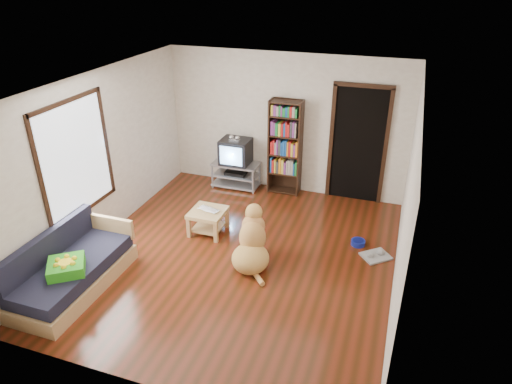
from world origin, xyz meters
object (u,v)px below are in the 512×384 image
(green_cushion, at_px, (66,267))
(tv_stand, at_px, (236,174))
(coffee_table, at_px, (208,217))
(laptop, at_px, (207,211))
(bookshelf, at_px, (285,143))
(dog, at_px, (252,244))
(sofa, at_px, (72,271))
(crt_tv, at_px, (236,151))
(grey_rag, at_px, (376,256))
(dog_bowl, at_px, (358,243))

(green_cushion, xyz_separation_m, tv_stand, (0.85, 3.83, -0.22))
(coffee_table, bearing_deg, laptop, -90.00)
(bookshelf, height_order, coffee_table, bookshelf)
(tv_stand, distance_m, bookshelf, 1.20)
(green_cushion, height_order, coffee_table, green_cushion)
(coffee_table, distance_m, dog, 1.11)
(laptop, bearing_deg, sofa, -107.72)
(tv_stand, height_order, crt_tv, crt_tv)
(laptop, relative_size, tv_stand, 0.39)
(green_cushion, height_order, laptop, green_cushion)
(green_cushion, relative_size, sofa, 0.24)
(green_cushion, relative_size, tv_stand, 0.49)
(laptop, xyz_separation_m, crt_tv, (-0.18, 1.80, 0.33))
(dog, bearing_deg, sofa, -147.91)
(green_cushion, xyz_separation_m, coffee_table, (1.03, 2.08, -0.21))
(grey_rag, distance_m, dog, 1.90)
(dog_bowl, relative_size, tv_stand, 0.24)
(sofa, distance_m, coffee_table, 2.21)
(bookshelf, bearing_deg, laptop, -112.27)
(grey_rag, height_order, bookshelf, bookshelf)
(crt_tv, height_order, coffee_table, crt_tv)
(laptop, height_order, dog, dog)
(crt_tv, relative_size, bookshelf, 0.32)
(green_cushion, distance_m, sofa, 0.33)
(laptop, xyz_separation_m, dog, (0.95, -0.53, -0.09))
(tv_stand, xyz_separation_m, sofa, (-0.97, -3.63, -0.01))
(laptop, distance_m, coffee_table, 0.14)
(laptop, relative_size, crt_tv, 0.60)
(green_cushion, relative_size, dog_bowl, 2.00)
(coffee_table, bearing_deg, tv_stand, 96.01)
(dog_bowl, bearing_deg, bookshelf, 138.41)
(green_cushion, relative_size, laptop, 1.26)
(coffee_table, bearing_deg, dog, -30.53)
(bookshelf, bearing_deg, tv_stand, -174.37)
(tv_stand, relative_size, coffee_table, 1.64)
(grey_rag, bearing_deg, crt_tv, 150.65)
(laptop, distance_m, dog, 1.09)
(green_cushion, xyz_separation_m, bookshelf, (1.80, 3.92, 0.51))
(tv_stand, bearing_deg, green_cushion, -102.52)
(bookshelf, bearing_deg, dog, -85.59)
(bookshelf, height_order, dog, bookshelf)
(dog, bearing_deg, coffee_table, 149.47)
(laptop, relative_size, dog, 0.35)
(grey_rag, height_order, dog, dog)
(sofa, bearing_deg, green_cushion, -57.67)
(green_cushion, relative_size, coffee_table, 0.80)
(crt_tv, bearing_deg, bookshelf, 4.32)
(dog_bowl, relative_size, sofa, 0.12)
(grey_rag, height_order, sofa, sofa)
(dog_bowl, bearing_deg, sofa, -147.03)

